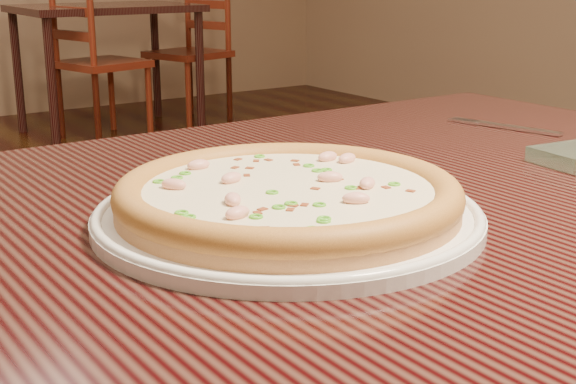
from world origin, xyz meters
TOP-DOWN VIEW (x-y plane):
  - hero_table at (0.07, -0.30)m, footprint 1.20×0.80m
  - plate at (-0.05, -0.35)m, footprint 0.36×0.36m
  - pizza at (-0.05, -0.35)m, footprint 0.32×0.32m
  - fork at (0.46, -0.17)m, footprint 0.06×0.17m
  - bg_table_right at (1.40, 3.60)m, footprint 1.00×0.70m
  - chair_c at (1.24, 3.43)m, footprint 0.51×0.51m
  - chair_d at (1.99, 3.64)m, footprint 0.52×0.52m

SIDE VIEW (x-z plane):
  - chair_c at x=1.24m, z-range -0.04..0.91m
  - chair_d at x=1.99m, z-range -0.04..0.91m
  - hero_table at x=0.07m, z-range 0.28..1.03m
  - bg_table_right at x=1.40m, z-range 0.28..1.03m
  - fork at x=0.46m, z-range 0.75..0.75m
  - plate at x=-0.05m, z-range 0.75..0.77m
  - pizza at x=-0.05m, z-range 0.76..0.79m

